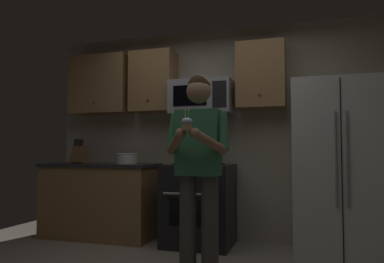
{
  "coord_description": "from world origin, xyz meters",
  "views": [
    {
      "loc": [
        1.03,
        -2.75,
        1.07
      ],
      "look_at": [
        0.06,
        0.39,
        1.25
      ],
      "focal_mm": 34.5,
      "sensor_mm": 36.0,
      "label": 1
    }
  ],
  "objects": [
    {
      "name": "oven_range",
      "position": [
        -0.15,
        1.36,
        0.46
      ],
      "size": [
        0.76,
        0.7,
        0.93
      ],
      "color": "black",
      "rests_on": "ground"
    },
    {
      "name": "cupcake",
      "position": [
        0.12,
        0.05,
        1.29
      ],
      "size": [
        0.09,
        0.09,
        0.17
      ],
      "color": "#A87F56"
    },
    {
      "name": "cabinet_row_upper",
      "position": [
        -0.72,
        1.53,
        1.95
      ],
      "size": [
        2.78,
        0.36,
        0.76
      ],
      "color": "#9E7247"
    },
    {
      "name": "refrigerator",
      "position": [
        1.35,
        1.32,
        0.9
      ],
      "size": [
        0.9,
        0.75,
        1.8
      ],
      "color": "white",
      "rests_on": "ground"
    },
    {
      "name": "person",
      "position": [
        0.12,
        0.38,
        1.0
      ],
      "size": [
        0.6,
        0.48,
        1.76
      ],
      "color": "#4C4742",
      "rests_on": "ground"
    },
    {
      "name": "counter_left",
      "position": [
        -1.45,
        1.38,
        0.46
      ],
      "size": [
        1.44,
        0.66,
        0.92
      ],
      "color": "#9E7247",
      "rests_on": "ground"
    },
    {
      "name": "bowl_large_white",
      "position": [
        -1.11,
        1.42,
        0.99
      ],
      "size": [
        0.28,
        0.28,
        0.13
      ],
      "color": "white",
      "rests_on": "counter_left"
    },
    {
      "name": "knife_block",
      "position": [
        -1.73,
        1.33,
        1.04
      ],
      "size": [
        0.16,
        0.15,
        0.32
      ],
      "color": "brown",
      "rests_on": "counter_left"
    },
    {
      "name": "microwave",
      "position": [
        -0.15,
        1.48,
        1.72
      ],
      "size": [
        0.74,
        0.41,
        0.4
      ],
      "color": "#9EA0A5"
    },
    {
      "name": "wall_back",
      "position": [
        0.0,
        1.75,
        1.3
      ],
      "size": [
        4.4,
        0.1,
        2.6
      ],
      "primitive_type": "cube",
      "color": "#B7AD99",
      "rests_on": "ground"
    }
  ]
}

